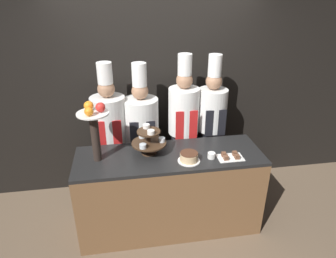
# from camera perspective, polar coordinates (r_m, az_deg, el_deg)

# --- Properties ---
(ground_plane) EXTENTS (14.00, 14.00, 0.00)m
(ground_plane) POSITION_cam_1_polar(r_m,az_deg,el_deg) (3.44, 1.21, -21.12)
(ground_plane) COLOR brown
(wall_back) EXTENTS (10.00, 0.06, 2.80)m
(wall_back) POSITION_cam_1_polar(r_m,az_deg,el_deg) (3.79, -2.05, 8.53)
(wall_back) COLOR black
(wall_back) RESTS_ON ground_plane
(buffet_counter) EXTENTS (1.95, 0.66, 0.92)m
(buffet_counter) POSITION_cam_1_polar(r_m,az_deg,el_deg) (3.38, 0.28, -11.71)
(buffet_counter) COLOR brown
(buffet_counter) RESTS_ON ground_plane
(tiered_stand) EXTENTS (0.36, 0.36, 0.30)m
(tiered_stand) POSITION_cam_1_polar(r_m,az_deg,el_deg) (3.09, -3.66, -2.12)
(tiered_stand) COLOR #3D2819
(tiered_stand) RESTS_ON buffet_counter
(fruit_pedestal) EXTENTS (0.31, 0.31, 0.60)m
(fruit_pedestal) POSITION_cam_1_polar(r_m,az_deg,el_deg) (2.94, -13.88, 0.95)
(fruit_pedestal) COLOR #2D231E
(fruit_pedestal) RESTS_ON buffet_counter
(cake_round) EXTENTS (0.23, 0.23, 0.09)m
(cake_round) POSITION_cam_1_polar(r_m,az_deg,el_deg) (3.00, 4.02, -5.37)
(cake_round) COLOR white
(cake_round) RESTS_ON buffet_counter
(cup_white) EXTENTS (0.08, 0.08, 0.06)m
(cup_white) POSITION_cam_1_polar(r_m,az_deg,el_deg) (3.08, 8.28, -5.01)
(cup_white) COLOR white
(cup_white) RESTS_ON buffet_counter
(cake_square_tray) EXTENTS (0.26, 0.17, 0.05)m
(cake_square_tray) POSITION_cam_1_polar(r_m,az_deg,el_deg) (3.12, 11.78, -5.14)
(cake_square_tray) COLOR white
(cake_square_tray) RESTS_ON buffet_counter
(chef_left) EXTENTS (0.39, 0.39, 1.78)m
(chef_left) POSITION_cam_1_polar(r_m,az_deg,el_deg) (3.57, -10.97, -0.65)
(chef_left) COLOR #28282D
(chef_left) RESTS_ON ground_plane
(chef_center_left) EXTENTS (0.41, 0.41, 1.76)m
(chef_center_left) POSITION_cam_1_polar(r_m,az_deg,el_deg) (3.58, -5.04, -0.64)
(chef_center_left) COLOR black
(chef_center_left) RESTS_ON ground_plane
(chef_center_right) EXTENTS (0.36, 0.36, 1.84)m
(chef_center_right) POSITION_cam_1_polar(r_m,az_deg,el_deg) (3.61, 2.95, 0.96)
(chef_center_right) COLOR #28282D
(chef_center_right) RESTS_ON ground_plane
(chef_right) EXTENTS (0.35, 0.35, 1.83)m
(chef_right) POSITION_cam_1_polar(r_m,az_deg,el_deg) (3.70, 8.21, 1.13)
(chef_right) COLOR black
(chef_right) RESTS_ON ground_plane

